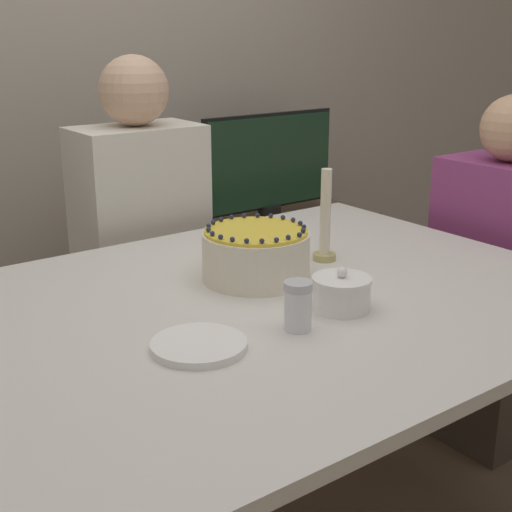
{
  "coord_description": "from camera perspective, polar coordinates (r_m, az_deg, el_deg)",
  "views": [
    {
      "loc": [
        -0.95,
        -1.22,
        1.33
      ],
      "look_at": [
        0.05,
        0.11,
        0.79
      ],
      "focal_mm": 50.0,
      "sensor_mm": 36.0,
      "label": 1
    }
  ],
  "objects": [
    {
      "name": "dining_table",
      "position": [
        1.69,
        0.97,
        -6.06
      ],
      "size": [
        1.53,
        1.17,
        0.73
      ],
      "color": "beige",
      "rests_on": "ground_plane"
    },
    {
      "name": "wall_behind",
      "position": [
        2.79,
        -17.56,
        16.55
      ],
      "size": [
        8.0,
        0.05,
        2.6
      ],
      "color": "#ADA393",
      "rests_on": "ground_plane"
    },
    {
      "name": "sugar_shaker",
      "position": [
        1.47,
        3.37,
        -3.97
      ],
      "size": [
        0.06,
        0.06,
        0.1
      ],
      "color": "white",
      "rests_on": "dining_table"
    },
    {
      "name": "person_woman_floral",
      "position": [
        2.44,
        18.61,
        -3.13
      ],
      "size": [
        0.34,
        0.4,
        1.14
      ],
      "rotation": [
        0.0,
        0.0,
        1.57
      ],
      "color": "#473D33",
      "rests_on": "ground_plane"
    },
    {
      "name": "cake",
      "position": [
        1.75,
        -0.0,
        0.12
      ],
      "size": [
        0.27,
        0.27,
        0.14
      ],
      "color": "#EFE5CC",
      "rests_on": "dining_table"
    },
    {
      "name": "person_man_blue_shirt",
      "position": [
        2.39,
        -9.01,
        -1.4
      ],
      "size": [
        0.4,
        0.34,
        1.25
      ],
      "rotation": [
        0.0,
        0.0,
        3.14
      ],
      "color": "#473D33",
      "rests_on": "ground_plane"
    },
    {
      "name": "sugar_bowl",
      "position": [
        1.58,
        6.84,
        -2.95
      ],
      "size": [
        0.13,
        0.13,
        0.1
      ],
      "color": "white",
      "rests_on": "dining_table"
    },
    {
      "name": "plate_stack",
      "position": [
        1.4,
        -4.6,
        -7.13
      ],
      "size": [
        0.19,
        0.19,
        0.02
      ],
      "color": "white",
      "rests_on": "dining_table"
    },
    {
      "name": "candle",
      "position": [
        1.89,
        5.55,
        2.53
      ],
      "size": [
        0.06,
        0.06,
        0.25
      ],
      "color": "tan",
      "rests_on": "dining_table"
    },
    {
      "name": "side_cabinet",
      "position": [
        3.14,
        1.07,
        -1.7
      ],
      "size": [
        0.87,
        0.49,
        0.55
      ],
      "color": "brown",
      "rests_on": "ground_plane"
    },
    {
      "name": "tv_monitor",
      "position": [
        3.01,
        1.1,
        7.41
      ],
      "size": [
        0.65,
        0.1,
        0.44
      ],
      "color": "black",
      "rests_on": "side_cabinet"
    }
  ]
}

